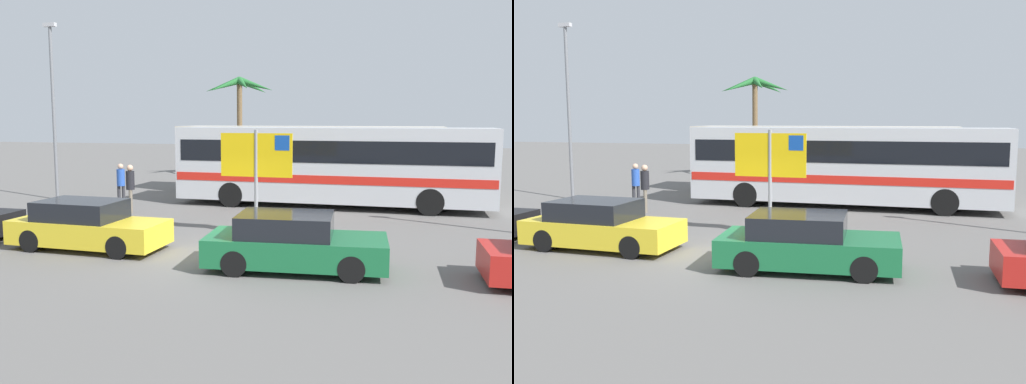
{
  "view_description": "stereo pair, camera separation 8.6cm",
  "coord_description": "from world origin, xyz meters",
  "views": [
    {
      "loc": [
        4.6,
        -13.37,
        3.52
      ],
      "look_at": [
        0.04,
        2.98,
        1.3
      ],
      "focal_mm": 39.35,
      "sensor_mm": 36.0,
      "label": 1
    },
    {
      "loc": [
        4.68,
        -13.35,
        3.52
      ],
      "look_at": [
        0.04,
        2.98,
        1.3
      ],
      "focal_mm": 39.35,
      "sensor_mm": 36.0,
      "label": 2
    }
  ],
  "objects": [
    {
      "name": "pedestrian_crossing_lot",
      "position": [
        -6.65,
        6.72,
        1.03
      ],
      "size": [
        0.32,
        0.32,
        1.74
      ],
      "rotation": [
        0.0,
        0.0,
        2.0
      ],
      "color": "#2D2D33",
      "rests_on": "ground"
    },
    {
      "name": "pedestrian_near_sign",
      "position": [
        -5.57,
        5.49,
        1.08
      ],
      "size": [
        0.32,
        0.32,
        1.82
      ],
      "rotation": [
        0.0,
        0.0,
        0.45
      ],
      "color": "#706656",
      "rests_on": "ground"
    },
    {
      "name": "bus_front_coach",
      "position": [
        1.46,
        9.07,
        1.79
      ],
      "size": [
        12.34,
        2.71,
        3.17
      ],
      "color": "silver",
      "rests_on": "ground"
    },
    {
      "name": "car_green",
      "position": [
        1.99,
        -0.76,
        0.64
      ],
      "size": [
        4.33,
        2.21,
        1.32
      ],
      "rotation": [
        0.0,
        0.0,
        0.09
      ],
      "color": "#196638",
      "rests_on": "ground"
    },
    {
      "name": "lamp_post_right_side",
      "position": [
        -10.41,
        7.84,
        4.11
      ],
      "size": [
        0.56,
        0.2,
        7.56
      ],
      "color": "slate",
      "rests_on": "ground"
    },
    {
      "name": "ferry_sign",
      "position": [
        0.17,
        2.68,
        2.33
      ],
      "size": [
        2.2,
        0.11,
        3.2
      ],
      "rotation": [
        0.0,
        0.0,
        -0.01
      ],
      "color": "gray",
      "rests_on": "ground"
    },
    {
      "name": "car_yellow",
      "position": [
        -3.84,
        -0.18,
        0.64
      ],
      "size": [
        4.24,
        1.81,
        1.32
      ],
      "rotation": [
        0.0,
        0.0,
        -0.02
      ],
      "color": "yellow",
      "rests_on": "ground"
    },
    {
      "name": "palm_tree_seaside",
      "position": [
        -5.47,
        19.13,
        4.96
      ],
      "size": [
        4.26,
        3.89,
        6.02
      ],
      "color": "brown",
      "rests_on": "ground"
    },
    {
      "name": "ground",
      "position": [
        0.0,
        0.0,
        0.0
      ],
      "size": [
        120.0,
        120.0,
        0.0
      ],
      "primitive_type": "plane",
      "color": "#605E5B"
    },
    {
      "name": "bus_rear_coach",
      "position": [
        -0.19,
        12.82,
        1.79
      ],
      "size": [
        12.34,
        2.71,
        3.17
      ],
      "color": "silver",
      "rests_on": "ground"
    }
  ]
}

